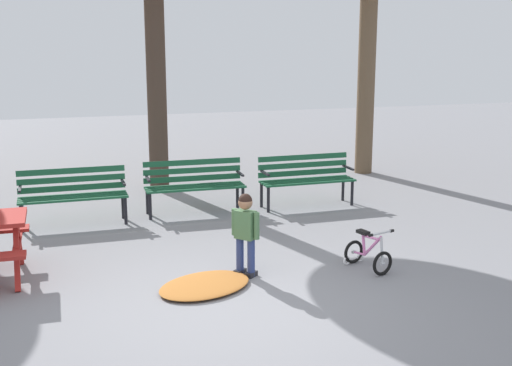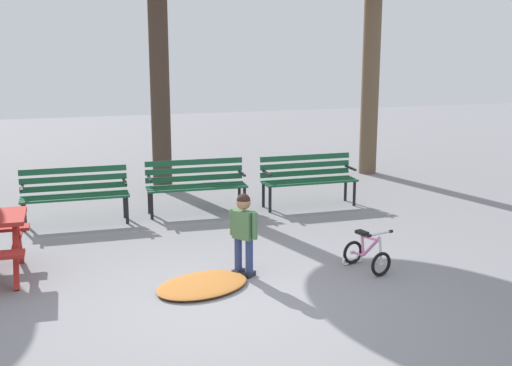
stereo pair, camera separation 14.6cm
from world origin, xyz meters
TOP-DOWN VIEW (x-y plane):
  - ground at (0.00, 0.00)m, footprint 36.00×36.00m
  - park_bench_far_left at (-1.41, 3.80)m, footprint 1.60×0.46m
  - park_bench_left at (0.49, 3.93)m, footprint 1.61×0.49m
  - park_bench_right at (2.39, 3.83)m, footprint 1.60×0.47m
  - child_standing at (0.46, 0.87)m, footprint 0.28×0.31m
  - kids_bicycle at (1.96, 0.64)m, footprint 0.48×0.62m
  - leaf_pile at (-0.10, 0.62)m, footprint 1.37×1.21m

SIDE VIEW (x-z plane):
  - ground at x=0.00m, z-range 0.00..0.00m
  - leaf_pile at x=-0.10m, z-range 0.00..0.07m
  - kids_bicycle at x=1.96m, z-range -0.07..0.47m
  - park_bench_far_left at x=-1.41m, z-range 0.08..0.94m
  - park_bench_left at x=0.49m, z-range 0.08..0.94m
  - park_bench_right at x=2.39m, z-range 0.08..0.94m
  - child_standing at x=0.46m, z-range 0.08..1.09m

